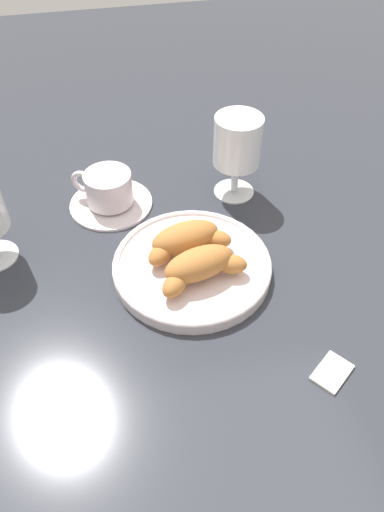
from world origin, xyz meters
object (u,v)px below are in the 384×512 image
Objects in this scene: croissant_small at (200,266)px; coffee_cup_near at (109,192)px; sugar_packet at (332,371)px; pastry_plate at (192,265)px; croissant_large at (186,240)px; juice_glass_left at (237,144)px.

croissant_small reaches higher than coffee_cup_near.
sugar_packet is at bearing 125.88° from croissant_small.
pastry_plate is 0.04m from croissant_large.
pastry_plate is at bearing -81.76° from croissant_small.
juice_glass_left is at bearing -124.06° from sugar_packet.
juice_glass_left is 0.38m from sugar_packet.
croissant_large is at bearing 122.62° from coffee_cup_near.
coffee_cup_near is (0.10, -0.21, -0.01)m from croissant_small.
sugar_packet is (-0.23, 0.38, -0.02)m from coffee_cup_near.
sugar_packet is (-0.13, 0.20, -0.01)m from pastry_plate.
pastry_plate is 0.21m from juice_glass_left.
juice_glass_left is at bearing 176.83° from coffee_cup_near.
coffee_cup_near is at bearing -60.36° from pastry_plate.
croissant_large reaches higher than sugar_packet.
coffee_cup_near reaches higher than pastry_plate.
croissant_large is 0.99× the size of coffee_cup_near.
croissant_small is (-0.01, 0.05, 0.00)m from croissant_large.
juice_glass_left reaches higher than croissant_large.
juice_glass_left is at bearing -118.47° from croissant_small.
croissant_large is at bearing 51.08° from juice_glass_left.
pastry_plate is at bearing 119.64° from coffee_cup_near.
croissant_large is 0.96× the size of juice_glass_left.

